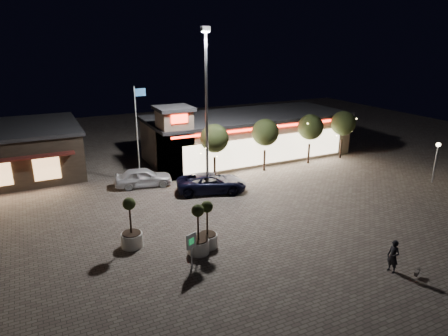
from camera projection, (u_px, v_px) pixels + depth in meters
name	position (u px, v px, depth m)	size (l,w,h in m)	color
ground	(232.00, 245.00, 23.50)	(90.00, 90.00, 0.00)	#6A6055
retail_building	(244.00, 135.00, 40.28)	(20.40, 8.40, 6.10)	gray
floodlight_pole	(206.00, 104.00, 28.96)	(0.60, 0.40, 12.38)	gray
flagpole	(138.00, 127.00, 32.30)	(0.95, 0.10, 8.00)	white
lamp_post_east	(437.00, 155.00, 32.82)	(0.36, 0.36, 3.48)	gray
string_tree_a	(214.00, 139.00, 33.44)	(2.42, 2.42, 4.79)	#332319
string_tree_b	(265.00, 133.00, 35.54)	(2.42, 2.42, 4.79)	#332319
string_tree_c	(310.00, 127.00, 37.63)	(2.42, 2.42, 4.79)	#332319
string_tree_d	(343.00, 123.00, 39.31)	(2.42, 2.42, 4.79)	#332319
pickup_truck	(212.00, 183.00, 31.36)	(2.52, 5.46, 1.52)	black
white_sedan	(143.00, 177.00, 32.56)	(1.84, 4.58, 1.56)	silver
pedestrian	(393.00, 256.00, 20.57)	(0.65, 0.43, 1.78)	black
dog	(417.00, 272.00, 20.31)	(0.51, 0.33, 0.28)	#59514C
planter_left	(131.00, 232.00, 23.06)	(1.25, 1.25, 3.08)	silver
planter_mid	(198.00, 238.00, 22.38)	(1.21, 1.21, 2.97)	silver
planter_right	(207.00, 233.00, 23.05)	(1.17, 1.17, 2.88)	silver
valet_sign	(191.00, 244.00, 20.82)	(0.62, 0.30, 1.97)	gray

